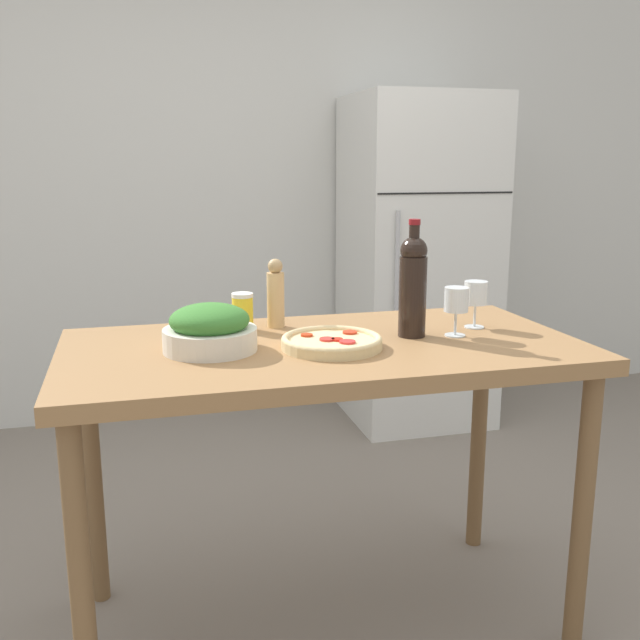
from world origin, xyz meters
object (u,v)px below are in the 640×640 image
object	(u,v)px
wine_bottle	(413,284)
homemade_pizza	(332,342)
wine_glass_near	(456,302)
refrigerator	(417,262)
pepper_mill	(276,295)
salt_canister	(243,312)
wine_glass_far	(476,295)
salad_bowl	(210,330)

from	to	relation	value
wine_bottle	homemade_pizza	xyz separation A→B (m)	(-0.27, -0.08, -0.14)
wine_glass_near	homemade_pizza	world-z (taller)	wine_glass_near
refrigerator	pepper_mill	xyz separation A→B (m)	(-1.08, -1.45, 0.13)
wine_glass_near	salt_canister	size ratio (longest dim) A/B	1.27
wine_glass_near	salt_canister	world-z (taller)	wine_glass_near
wine_bottle	wine_glass_far	world-z (taller)	wine_bottle
pepper_mill	homemade_pizza	distance (m)	0.33
salad_bowl	salt_canister	bearing A→B (deg)	60.68
salt_canister	refrigerator	bearing A→B (deg)	51.00
refrigerator	salad_bowl	size ratio (longest dim) A/B	6.81
wine_glass_near	pepper_mill	size ratio (longest dim) A/B	0.68
wine_glass_far	refrigerator	bearing A→B (deg)	73.54
pepper_mill	salt_canister	world-z (taller)	pepper_mill
wine_glass_near	salt_canister	bearing A→B (deg)	158.34
refrigerator	salad_bowl	bearing A→B (deg)	-127.85
wine_glass_near	homemade_pizza	distance (m)	0.41
wine_glass_near	pepper_mill	xyz separation A→B (m)	(-0.49, 0.25, 0.00)
salad_bowl	salt_canister	xyz separation A→B (m)	(0.13, 0.22, -0.00)
wine_glass_near	refrigerator	bearing A→B (deg)	71.06
refrigerator	wine_glass_near	bearing A→B (deg)	-108.94
salt_canister	wine_bottle	bearing A→B (deg)	-23.59
wine_glass_near	pepper_mill	bearing A→B (deg)	152.79
wine_glass_far	pepper_mill	bearing A→B (deg)	164.29
refrigerator	wine_bottle	size ratio (longest dim) A/B	5.06
wine_glass_near	salad_bowl	bearing A→B (deg)	178.72
pepper_mill	salad_bowl	bearing A→B (deg)	-134.32
wine_bottle	pepper_mill	size ratio (longest dim) A/B	1.61
refrigerator	wine_glass_far	size ratio (longest dim) A/B	11.93
refrigerator	salt_canister	xyz separation A→B (m)	(-1.19, -1.47, 0.09)
wine_bottle	wine_glass_far	size ratio (longest dim) A/B	2.36
wine_bottle	wine_glass_far	distance (m)	0.25
wine_glass_far	wine_glass_near	bearing A→B (deg)	-141.31
wine_bottle	homemade_pizza	world-z (taller)	wine_bottle
wine_bottle	refrigerator	bearing A→B (deg)	66.96
wine_bottle	salt_canister	size ratio (longest dim) A/B	3.00
wine_glass_far	salt_canister	distance (m)	0.73
wine_glass_near	wine_glass_far	bearing A→B (deg)	38.69
refrigerator	salt_canister	distance (m)	1.89
homemade_pizza	salt_canister	distance (m)	0.35
wine_bottle	wine_glass_near	world-z (taller)	wine_bottle
pepper_mill	salad_bowl	xyz separation A→B (m)	(-0.23, -0.24, -0.04)
homemade_pizza	salt_canister	world-z (taller)	salt_canister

